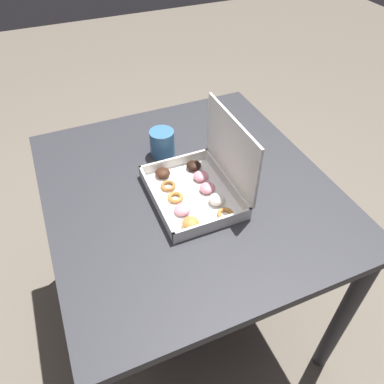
# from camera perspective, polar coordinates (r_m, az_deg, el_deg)

# --- Properties ---
(ground_plane) EXTENTS (8.00, 8.00, 0.00)m
(ground_plane) POSITION_cam_1_polar(r_m,az_deg,el_deg) (1.83, -0.46, -16.90)
(ground_plane) COLOR #6B6054
(dining_table) EXTENTS (0.99, 0.91, 0.76)m
(dining_table) POSITION_cam_1_polar(r_m,az_deg,el_deg) (1.31, -0.62, -2.66)
(dining_table) COLOR #2D2D33
(dining_table) RESTS_ON ground_plane
(donut_box) EXTENTS (0.32, 0.26, 0.26)m
(donut_box) POSITION_cam_1_polar(r_m,az_deg,el_deg) (1.17, 1.70, 1.74)
(donut_box) COLOR white
(donut_box) RESTS_ON dining_table
(coffee_mug) EXTENTS (0.09, 0.09, 0.10)m
(coffee_mug) POSITION_cam_1_polar(r_m,az_deg,el_deg) (1.34, -4.57, 7.53)
(coffee_mug) COLOR teal
(coffee_mug) RESTS_ON dining_table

